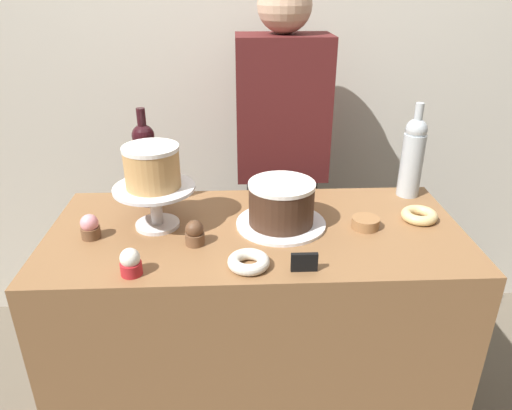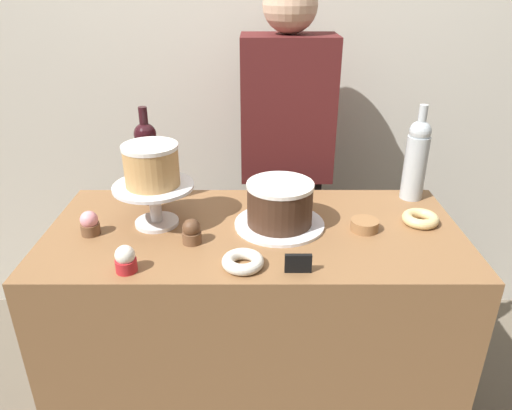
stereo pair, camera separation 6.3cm
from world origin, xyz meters
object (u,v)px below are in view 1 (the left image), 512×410
(white_layer_cake, at_px, (152,167))
(cupcake_strawberry, at_px, (90,227))
(wine_bottle_dark_red, at_px, (146,163))
(cookie_stack, at_px, (365,223))
(donut_sugar, at_px, (249,262))
(cake_stand_pedestal, at_px, (155,199))
(barista_figure, at_px, (281,176))
(wine_bottle_clear, at_px, (413,156))
(cupcake_chocolate, at_px, (195,233))
(chocolate_round_cake, at_px, (281,203))
(cupcake_vanilla, at_px, (131,263))
(price_sign_chalkboard, at_px, (304,262))
(donut_glazed, at_px, (419,215))

(white_layer_cake, relative_size, cupcake_strawberry, 2.21)
(wine_bottle_dark_red, distance_m, cookie_stack, 0.73)
(donut_sugar, distance_m, cookie_stack, 0.42)
(cake_stand_pedestal, xyz_separation_m, cookie_stack, (0.64, -0.04, -0.07))
(donut_sugar, bearing_deg, cookie_stack, 29.40)
(white_layer_cake, relative_size, barista_figure, 0.10)
(wine_bottle_clear, height_order, cupcake_chocolate, wine_bottle_clear)
(chocolate_round_cake, bearing_deg, cupcake_chocolate, -157.80)
(cake_stand_pedestal, xyz_separation_m, barista_figure, (0.43, 0.53, -0.15))
(wine_bottle_clear, relative_size, cupcake_vanilla, 4.38)
(wine_bottle_dark_red, bearing_deg, barista_figure, 37.08)
(barista_figure, bearing_deg, cupcake_chocolate, -115.38)
(white_layer_cake, bearing_deg, price_sign_chalkboard, -32.78)
(wine_bottle_clear, distance_m, barista_figure, 0.57)
(chocolate_round_cake, bearing_deg, white_layer_cake, 178.45)
(cake_stand_pedestal, height_order, price_sign_chalkboard, cake_stand_pedestal)
(chocolate_round_cake, bearing_deg, cake_stand_pedestal, 178.45)
(chocolate_round_cake, bearing_deg, cookie_stack, -6.45)
(white_layer_cake, distance_m, cupcake_chocolate, 0.23)
(cupcake_vanilla, relative_size, cupcake_chocolate, 1.00)
(donut_sugar, distance_m, donut_glazed, 0.60)
(donut_glazed, xyz_separation_m, barista_figure, (-0.39, 0.53, -0.07))
(cake_stand_pedestal, relative_size, barista_figure, 0.15)
(white_layer_cake, height_order, wine_bottle_clear, wine_bottle_clear)
(cupcake_strawberry, xyz_separation_m, donut_glazed, (1.00, 0.07, -0.02))
(cake_stand_pedestal, distance_m, wine_bottle_clear, 0.87)
(wine_bottle_dark_red, bearing_deg, white_layer_cake, -73.57)
(white_layer_cake, relative_size, wine_bottle_dark_red, 0.50)
(cake_stand_pedestal, height_order, wine_bottle_dark_red, wine_bottle_dark_red)
(donut_glazed, bearing_deg, cupcake_vanilla, -162.49)
(wine_bottle_clear, distance_m, donut_glazed, 0.23)
(white_layer_cake, xyz_separation_m, cupcake_strawberry, (-0.18, -0.06, -0.16))
(wine_bottle_clear, bearing_deg, cookie_stack, -131.43)
(cupcake_vanilla, distance_m, cookie_stack, 0.70)
(chocolate_round_cake, xyz_separation_m, donut_glazed, (0.44, 0.01, -0.06))
(cupcake_vanilla, distance_m, cupcake_strawberry, 0.25)
(white_layer_cake, distance_m, barista_figure, 0.73)
(wine_bottle_clear, relative_size, cupcake_chocolate, 4.38)
(wine_bottle_clear, distance_m, price_sign_chalkboard, 0.64)
(wine_bottle_clear, height_order, donut_sugar, wine_bottle_clear)
(cake_stand_pedestal, bearing_deg, wine_bottle_dark_red, 106.43)
(chocolate_round_cake, distance_m, donut_sugar, 0.26)
(white_layer_cake, height_order, barista_figure, barista_figure)
(wine_bottle_dark_red, xyz_separation_m, donut_glazed, (0.87, -0.17, -0.13))
(cake_stand_pedestal, relative_size, donut_glazed, 2.17)
(cake_stand_pedestal, distance_m, white_layer_cake, 0.10)
(donut_sugar, relative_size, donut_glazed, 1.00)
(cake_stand_pedestal, relative_size, cupcake_vanilla, 3.28)
(chocolate_round_cake, height_order, donut_sugar, chocolate_round_cake)
(donut_sugar, bearing_deg, chocolate_round_cake, 65.40)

